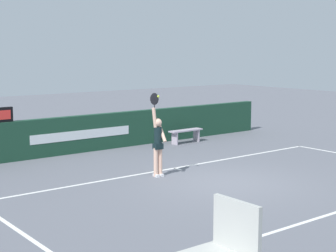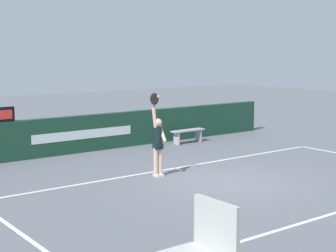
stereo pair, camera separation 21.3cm
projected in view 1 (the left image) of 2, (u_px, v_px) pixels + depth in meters
The scene contains 7 objects.
ground_plane at pixel (226, 182), 14.61m from camera, with size 60.00×60.00×0.00m, color slate.
court_lines at pixel (241, 187), 14.15m from camera, with size 12.24×5.85×0.00m.
back_wall at pixel (105, 131), 19.45m from camera, with size 15.13×0.28×1.32m.
speed_display at pixel (1, 115), 16.96m from camera, with size 0.75×0.13×0.48m.
tennis_player at pixel (158, 142), 15.18m from camera, with size 0.44×0.39×2.43m.
tennis_ball at pixel (158, 96), 14.78m from camera, with size 0.07×0.07×0.07m.
courtside_bench_near at pixel (186, 133), 20.73m from camera, with size 1.49×0.39×0.52m.
Camera 1 is at (-10.02, -10.25, 3.62)m, focal length 56.78 mm.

